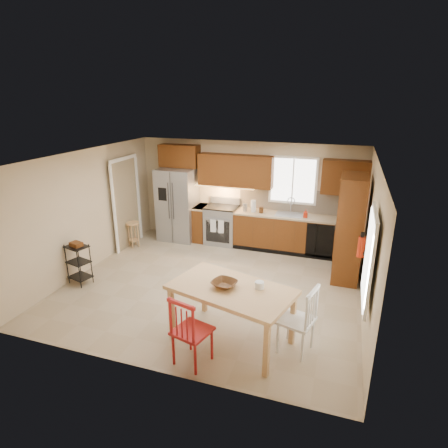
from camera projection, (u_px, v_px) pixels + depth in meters
name	position (u px, v px, depth m)	size (l,w,h in m)	color
floor	(212.00, 285.00, 7.31)	(5.50, 5.50, 0.00)	tan
ceiling	(211.00, 157.00, 6.50)	(5.50, 5.00, 0.02)	silver
wall_back	(247.00, 193.00, 9.14)	(5.50, 0.02, 2.50)	#CCB793
wall_front	(142.00, 287.00, 4.66)	(5.50, 0.02, 2.50)	#CCB793
wall_left	(87.00, 211.00, 7.73)	(0.02, 5.00, 2.50)	#CCB793
wall_right	(370.00, 243.00, 6.08)	(0.02, 5.00, 2.50)	#CCB793
refrigerator	(178.00, 204.00, 9.43)	(0.92, 0.75, 1.82)	gray
range_stove	(222.00, 225.00, 9.29)	(0.76, 0.63, 0.92)	gray
base_cabinet_narrow	(201.00, 223.00, 9.47)	(0.30, 0.60, 0.90)	#623012
base_cabinet_run	(296.00, 234.00, 8.75)	(2.92, 0.60, 0.90)	#623012
dishwasher	(320.00, 241.00, 8.32)	(0.60, 0.02, 0.78)	black
backsplash	(300.00, 201.00, 8.77)	(2.92, 0.03, 0.55)	beige
upper_over_fridge	(179.00, 156.00, 9.22)	(1.00, 0.35, 0.55)	#632E10
upper_left_block	(235.00, 171.00, 8.88)	(1.80, 0.35, 0.75)	#632E10
upper_right_block	(345.00, 177.00, 8.13)	(1.00, 0.35, 0.75)	#632E10
window_back	(293.00, 180.00, 8.67)	(1.12, 0.04, 1.12)	white
sink	(289.00, 216.00, 8.67)	(0.62, 0.46, 0.16)	gray
undercab_glow	(223.00, 186.00, 9.07)	(1.60, 0.30, 0.01)	#FFBF66
soap_bottle	(306.00, 213.00, 8.43)	(0.09, 0.09, 0.19)	#B0220C
paper_towel	(253.00, 206.00, 8.82)	(0.12, 0.12, 0.28)	white
canister_steel	(245.00, 207.00, 8.90)	(0.11, 0.11, 0.18)	gray
canister_wood	(261.00, 210.00, 8.76)	(0.10, 0.10, 0.14)	#522E15
pantry	(349.00, 228.00, 7.32)	(0.50, 0.95, 2.10)	#623012
fire_extinguisher	(361.00, 247.00, 6.30)	(0.12, 0.12, 0.36)	#B0220C
window_right	(369.00, 259.00, 5.00)	(0.04, 1.02, 1.32)	white
doorway	(126.00, 204.00, 8.93)	(0.04, 0.95, 2.10)	#8C7A59
dining_table	(231.00, 314.00, 5.56)	(1.77, 1.00, 0.86)	tan
chair_red	(192.00, 330.00, 5.06)	(0.49, 0.49, 1.04)	#AD1C1A
chair_white	(296.00, 319.00, 5.30)	(0.49, 0.49, 1.04)	white
table_bowl	(224.00, 287.00, 5.45)	(0.36, 0.36, 0.09)	#522E15
table_jar	(259.00, 287.00, 5.39)	(0.15, 0.15, 0.17)	white
bar_stool	(134.00, 235.00, 9.08)	(0.30, 0.30, 0.63)	tan
utility_cart	(79.00, 264.00, 7.28)	(0.41, 0.32, 0.82)	black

